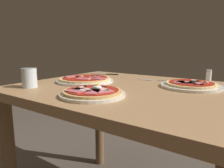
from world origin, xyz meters
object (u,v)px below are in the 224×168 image
object	(u,v)px
pizza_foreground	(93,93)
water_glass_near	(29,79)
dining_table	(128,111)
pizza_across_right	(85,80)
fork	(150,80)
knife	(107,74)
pizza_across_left	(191,85)
salt_shaker	(209,76)

from	to	relation	value
pizza_foreground	water_glass_near	world-z (taller)	water_glass_near
dining_table	pizza_across_right	world-z (taller)	pizza_across_right
fork	knife	distance (m)	0.37
pizza_across_right	knife	bearing A→B (deg)	104.51
pizza_across_left	pizza_across_right	world-z (taller)	same
water_glass_near	knife	world-z (taller)	water_glass_near
water_glass_near	knife	xyz separation A→B (m)	(0.02, 0.59, -0.04)
pizza_across_right	water_glass_near	xyz separation A→B (m)	(-0.11, -0.28, 0.03)
pizza_across_left	fork	world-z (taller)	pizza_across_left
pizza_across_right	salt_shaker	bearing A→B (deg)	35.11
pizza_across_right	knife	world-z (taller)	pizza_across_right
pizza_across_left	pizza_across_right	xyz separation A→B (m)	(-0.53, -0.17, 0.00)
pizza_across_right	pizza_across_left	bearing A→B (deg)	17.71
knife	pizza_across_right	bearing A→B (deg)	-75.49
dining_table	pizza_foreground	size ratio (longest dim) A/B	4.10
pizza_across_right	fork	bearing A→B (deg)	41.06
pizza_across_left	pizza_across_right	size ratio (longest dim) A/B	0.91
pizza_foreground	salt_shaker	bearing A→B (deg)	63.57
pizza_foreground	salt_shaker	size ratio (longest dim) A/B	3.93
pizza_across_left	knife	distance (m)	0.63
dining_table	fork	xyz separation A→B (m)	(0.01, 0.23, 0.13)
knife	dining_table	bearing A→B (deg)	-40.75
dining_table	fork	size ratio (longest dim) A/B	7.09
pizza_foreground	pizza_across_right	bearing A→B (deg)	137.05
pizza_across_right	salt_shaker	xyz separation A→B (m)	(0.57, 0.40, 0.02)
dining_table	knife	world-z (taller)	knife
pizza_across_left	water_glass_near	world-z (taller)	water_glass_near
water_glass_near	pizza_foreground	bearing A→B (deg)	6.36
fork	pizza_across_right	bearing A→B (deg)	-138.94
pizza_foreground	water_glass_near	distance (m)	0.36
pizza_across_left	dining_table	bearing A→B (deg)	-148.03
knife	salt_shaker	world-z (taller)	salt_shaker
pizza_foreground	salt_shaker	xyz separation A→B (m)	(0.32, 0.63, 0.02)
pizza_across_left	fork	bearing A→B (deg)	163.03
knife	pizza_foreground	bearing A→B (deg)	-58.82
salt_shaker	water_glass_near	bearing A→B (deg)	-135.02
dining_table	fork	distance (m)	0.27
dining_table	salt_shaker	bearing A→B (deg)	53.03
dining_table	pizza_across_right	bearing A→B (deg)	-177.85
dining_table	water_glass_near	xyz separation A→B (m)	(-0.38, -0.29, 0.16)
dining_table	knife	distance (m)	0.49
pizza_foreground	pizza_across_left	distance (m)	0.49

